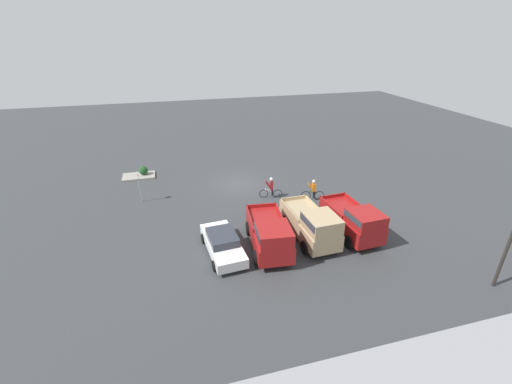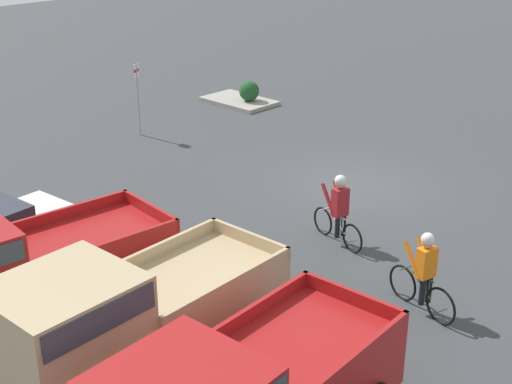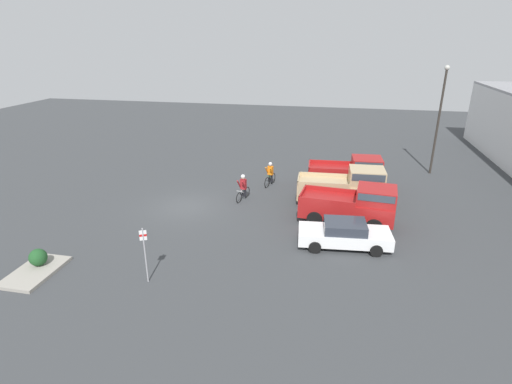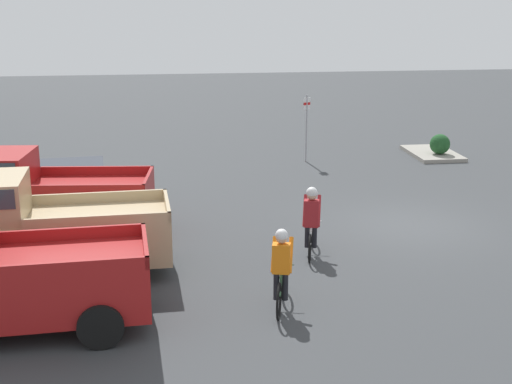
{
  "view_description": "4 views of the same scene",
  "coord_description": "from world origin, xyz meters",
  "px_view_note": "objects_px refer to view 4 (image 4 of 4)",
  "views": [
    {
      "loc": [
        5.66,
        26.48,
        12.14
      ],
      "look_at": [
        -0.32,
        4.39,
        1.2
      ],
      "focal_mm": 24.0,
      "sensor_mm": 36.0,
      "label": 1
    },
    {
      "loc": [
        -10.87,
        15.51,
        7.6
      ],
      "look_at": [
        -0.32,
        4.39,
        1.2
      ],
      "focal_mm": 50.0,
      "sensor_mm": 36.0,
      "label": 2
    },
    {
      "loc": [
        21.46,
        8.83,
        9.84
      ],
      "look_at": [
        -0.32,
        4.39,
        1.2
      ],
      "focal_mm": 28.0,
      "sensor_mm": 36.0,
      "label": 3
    },
    {
      "loc": [
        -18.17,
        6.77,
        6.22
      ],
      "look_at": [
        -0.32,
        4.39,
        1.2
      ],
      "focal_mm": 50.0,
      "sensor_mm": 36.0,
      "label": 4
    }
  ],
  "objects_px": {
    "fire_lane_sign": "(307,122)",
    "shrub": "(440,144)",
    "pickup_truck_1": "(31,226)",
    "cyclist_1": "(281,268)",
    "cyclist_0": "(311,219)",
    "pickup_truck_2": "(35,193)",
    "sedan_0": "(70,184)"
  },
  "relations": [
    {
      "from": "cyclist_0",
      "to": "pickup_truck_1",
      "type": "bearing_deg",
      "value": 95.35
    },
    {
      "from": "pickup_truck_1",
      "to": "cyclist_0",
      "type": "distance_m",
      "value": 6.58
    },
    {
      "from": "fire_lane_sign",
      "to": "shrub",
      "type": "distance_m",
      "value": 5.43
    },
    {
      "from": "sedan_0",
      "to": "pickup_truck_2",
      "type": "bearing_deg",
      "value": 169.18
    },
    {
      "from": "pickup_truck_2",
      "to": "sedan_0",
      "type": "height_order",
      "value": "pickup_truck_2"
    },
    {
      "from": "fire_lane_sign",
      "to": "sedan_0",
      "type": "bearing_deg",
      "value": 120.71
    },
    {
      "from": "cyclist_0",
      "to": "shrub",
      "type": "height_order",
      "value": "cyclist_0"
    },
    {
      "from": "pickup_truck_2",
      "to": "pickup_truck_1",
      "type": "bearing_deg",
      "value": -172.93
    },
    {
      "from": "shrub",
      "to": "sedan_0",
      "type": "bearing_deg",
      "value": 109.69
    },
    {
      "from": "pickup_truck_1",
      "to": "pickup_truck_2",
      "type": "height_order",
      "value": "pickup_truck_1"
    },
    {
      "from": "sedan_0",
      "to": "shrub",
      "type": "distance_m",
      "value": 14.44
    },
    {
      "from": "pickup_truck_1",
      "to": "shrub",
      "type": "bearing_deg",
      "value": -52.71
    },
    {
      "from": "shrub",
      "to": "pickup_truck_1",
      "type": "bearing_deg",
      "value": 127.29
    },
    {
      "from": "shrub",
      "to": "cyclist_0",
      "type": "bearing_deg",
      "value": 143.82
    },
    {
      "from": "cyclist_1",
      "to": "fire_lane_sign",
      "type": "relative_size",
      "value": 0.69
    },
    {
      "from": "pickup_truck_1",
      "to": "shrub",
      "type": "distance_m",
      "value": 17.32
    },
    {
      "from": "sedan_0",
      "to": "cyclist_0",
      "type": "bearing_deg",
      "value": -128.14
    },
    {
      "from": "pickup_truck_1",
      "to": "cyclist_1",
      "type": "height_order",
      "value": "pickup_truck_1"
    },
    {
      "from": "pickup_truck_2",
      "to": "cyclist_0",
      "type": "xyz_separation_m",
      "value": [
        -2.25,
        -6.9,
        -0.29
      ]
    },
    {
      "from": "pickup_truck_2",
      "to": "cyclist_1",
      "type": "height_order",
      "value": "pickup_truck_2"
    },
    {
      "from": "pickup_truck_2",
      "to": "shrub",
      "type": "relative_size",
      "value": 6.74
    },
    {
      "from": "pickup_truck_2",
      "to": "cyclist_0",
      "type": "distance_m",
      "value": 7.27
    },
    {
      "from": "fire_lane_sign",
      "to": "shrub",
      "type": "height_order",
      "value": "fire_lane_sign"
    },
    {
      "from": "fire_lane_sign",
      "to": "cyclist_0",
      "type": "bearing_deg",
      "value": 169.25
    },
    {
      "from": "pickup_truck_2",
      "to": "fire_lane_sign",
      "type": "distance_m",
      "value": 11.66
    },
    {
      "from": "pickup_truck_2",
      "to": "sedan_0",
      "type": "distance_m",
      "value": 2.85
    },
    {
      "from": "pickup_truck_1",
      "to": "cyclist_1",
      "type": "bearing_deg",
      "value": -114.48
    },
    {
      "from": "pickup_truck_1",
      "to": "cyclist_1",
      "type": "distance_m",
      "value": 5.83
    },
    {
      "from": "cyclist_0",
      "to": "cyclist_1",
      "type": "height_order",
      "value": "cyclist_0"
    },
    {
      "from": "sedan_0",
      "to": "fire_lane_sign",
      "type": "xyz_separation_m",
      "value": [
        4.9,
        -8.26,
        0.86
      ]
    },
    {
      "from": "pickup_truck_2",
      "to": "cyclist_1",
      "type": "bearing_deg",
      "value": -133.04
    },
    {
      "from": "sedan_0",
      "to": "fire_lane_sign",
      "type": "bearing_deg",
      "value": -59.29
    }
  ]
}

